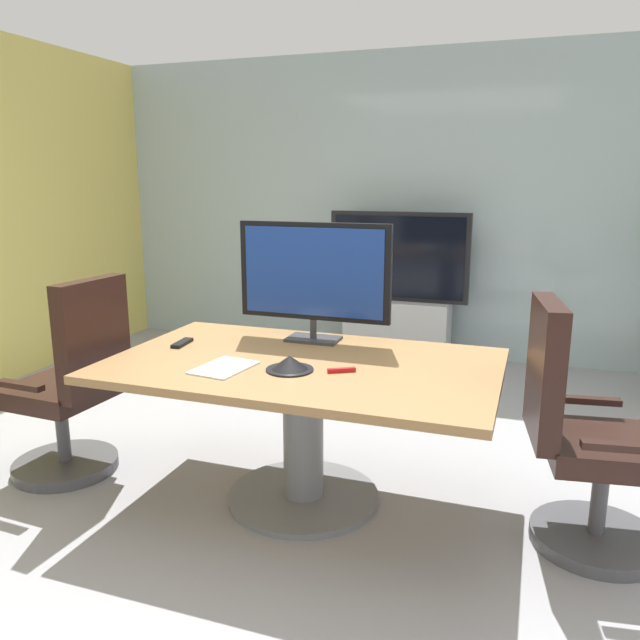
{
  "coord_description": "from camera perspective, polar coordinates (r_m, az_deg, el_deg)",
  "views": [
    {
      "loc": [
        1.1,
        -2.78,
        1.59
      ],
      "look_at": [
        0.07,
        0.15,
        0.88
      ],
      "focal_mm": 34.94,
      "sensor_mm": 36.0,
      "label": 1
    }
  ],
  "objects": [
    {
      "name": "ground_plane",
      "position": [
        3.39,
        -1.97,
        -15.09
      ],
      "size": [
        6.75,
        6.75,
        0.0
      ],
      "primitive_type": "plane",
      "color": "#99999E"
    },
    {
      "name": "wall_back_glass_partition",
      "position": [
        5.71,
        8.38,
        10.19
      ],
      "size": [
        5.75,
        0.1,
        2.66
      ],
      "primitive_type": "cube",
      "color": "#9EB2B7",
      "rests_on": "ground"
    },
    {
      "name": "conference_table",
      "position": [
        3.06,
        -1.56,
        -7.21
      ],
      "size": [
        1.85,
        1.13,
        0.73
      ],
      "color": "olive",
      "rests_on": "ground"
    },
    {
      "name": "office_chair_left",
      "position": [
        3.61,
        -21.71,
        -6.35
      ],
      "size": [
        0.61,
        0.58,
        1.09
      ],
      "rotation": [
        0.0,
        0.0,
        -1.62
      ],
      "color": "#4C4C51",
      "rests_on": "ground"
    },
    {
      "name": "office_chair_right",
      "position": [
        2.96,
        22.79,
        -10.67
      ],
      "size": [
        0.62,
        0.6,
        1.09
      ],
      "rotation": [
        0.0,
        0.0,
        1.72
      ],
      "color": "#4C4C51",
      "rests_on": "ground"
    },
    {
      "name": "tv_monitor",
      "position": [
        3.32,
        -0.58,
        4.16
      ],
      "size": [
        0.84,
        0.18,
        0.64
      ],
      "color": "#333338",
      "rests_on": "conference_table"
    },
    {
      "name": "wall_display_unit",
      "position": [
        5.48,
        7.12,
        0.72
      ],
      "size": [
        1.2,
        0.36,
        1.31
      ],
      "color": "#B7BABC",
      "rests_on": "ground"
    },
    {
      "name": "conference_phone",
      "position": [
        2.86,
        -2.8,
        -4.04
      ],
      "size": [
        0.22,
        0.22,
        0.07
      ],
      "color": "black",
      "rests_on": "conference_table"
    },
    {
      "name": "remote_control",
      "position": [
        3.37,
        -12.51,
        -2.07
      ],
      "size": [
        0.07,
        0.17,
        0.02
      ],
      "primitive_type": "cube",
      "rotation": [
        0.0,
        0.0,
        0.09
      ],
      "color": "black",
      "rests_on": "conference_table"
    },
    {
      "name": "whiteboard_marker",
      "position": [
        2.83,
        1.99,
        -4.61
      ],
      "size": [
        0.12,
        0.08,
        0.02
      ],
      "primitive_type": "cube",
      "rotation": [
        0.0,
        0.0,
        0.53
      ],
      "color": "red",
      "rests_on": "conference_table"
    },
    {
      "name": "paper_notepad",
      "position": [
        2.92,
        -8.78,
        -4.33
      ],
      "size": [
        0.25,
        0.32,
        0.01
      ],
      "primitive_type": "cube",
      "rotation": [
        0.0,
        0.0,
        -0.13
      ],
      "color": "white",
      "rests_on": "conference_table"
    }
  ]
}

